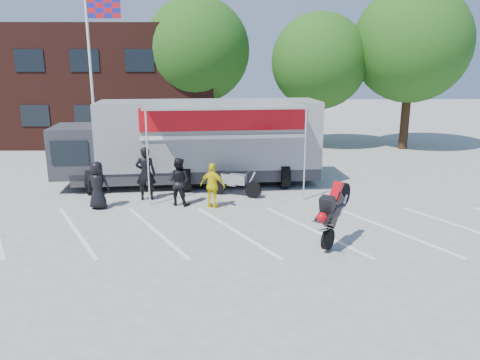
{
  "coord_description": "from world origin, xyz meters",
  "views": [
    {
      "loc": [
        0.25,
        -12.36,
        5.01
      ],
      "look_at": [
        0.38,
        2.1,
        1.3
      ],
      "focal_mm": 35.0,
      "sensor_mm": 36.0,
      "label": 1
    }
  ],
  "objects_px": {
    "stunt_bike_rider": "(337,244)",
    "spectator_leather_c": "(179,182)",
    "tree_mid": "(319,61)",
    "tree_right": "(411,44)",
    "spectator_leather_a": "(98,185)",
    "tree_left": "(197,50)",
    "spectator_hivis": "(213,186)",
    "parked_motorcycle": "(235,196)",
    "flagpole": "(95,59)",
    "transporter_truck": "(199,184)",
    "spectator_leather_b": "(146,173)"
  },
  "relations": [
    {
      "from": "tree_right",
      "to": "spectator_leather_a",
      "type": "bearing_deg",
      "value": -142.19
    },
    {
      "from": "tree_right",
      "to": "spectator_hivis",
      "type": "relative_size",
      "value": 5.72
    },
    {
      "from": "stunt_bike_rider",
      "to": "spectator_leather_b",
      "type": "relative_size",
      "value": 0.99
    },
    {
      "from": "tree_right",
      "to": "spectator_hivis",
      "type": "height_order",
      "value": "tree_right"
    },
    {
      "from": "stunt_bike_rider",
      "to": "spectator_leather_c",
      "type": "relative_size",
      "value": 1.15
    },
    {
      "from": "tree_right",
      "to": "stunt_bike_rider",
      "type": "relative_size",
      "value": 4.65
    },
    {
      "from": "transporter_truck",
      "to": "spectator_hivis",
      "type": "relative_size",
      "value": 6.77
    },
    {
      "from": "spectator_leather_c",
      "to": "spectator_hivis",
      "type": "distance_m",
      "value": 1.28
    },
    {
      "from": "spectator_leather_b",
      "to": "spectator_leather_c",
      "type": "relative_size",
      "value": 1.16
    },
    {
      "from": "parked_motorcycle",
      "to": "spectator_leather_a",
      "type": "relative_size",
      "value": 1.27
    },
    {
      "from": "tree_mid",
      "to": "transporter_truck",
      "type": "distance_m",
      "value": 11.65
    },
    {
      "from": "tree_mid",
      "to": "transporter_truck",
      "type": "height_order",
      "value": "tree_mid"
    },
    {
      "from": "spectator_hivis",
      "to": "spectator_leather_c",
      "type": "bearing_deg",
      "value": 6.69
    },
    {
      "from": "tree_mid",
      "to": "tree_right",
      "type": "height_order",
      "value": "tree_right"
    },
    {
      "from": "spectator_hivis",
      "to": "spectator_leather_b",
      "type": "bearing_deg",
      "value": 1.25
    },
    {
      "from": "stunt_bike_rider",
      "to": "spectator_leather_b",
      "type": "distance_m",
      "value": 7.62
    },
    {
      "from": "transporter_truck",
      "to": "spectator_leather_a",
      "type": "distance_m",
      "value": 4.69
    },
    {
      "from": "tree_mid",
      "to": "spectator_leather_a",
      "type": "bearing_deg",
      "value": -128.98
    },
    {
      "from": "spectator_leather_b",
      "to": "tree_mid",
      "type": "bearing_deg",
      "value": -129.35
    },
    {
      "from": "tree_left",
      "to": "parked_motorcycle",
      "type": "height_order",
      "value": "tree_left"
    },
    {
      "from": "tree_left",
      "to": "tree_right",
      "type": "distance_m",
      "value": 12.1
    },
    {
      "from": "spectator_leather_a",
      "to": "spectator_leather_c",
      "type": "bearing_deg",
      "value": -164.31
    },
    {
      "from": "flagpole",
      "to": "transporter_truck",
      "type": "distance_m",
      "value": 7.85
    },
    {
      "from": "tree_right",
      "to": "spectator_leather_c",
      "type": "xyz_separation_m",
      "value": [
        -11.78,
        -10.86,
        -5.02
      ]
    },
    {
      "from": "transporter_truck",
      "to": "spectator_leather_c",
      "type": "bearing_deg",
      "value": -104.87
    },
    {
      "from": "flagpole",
      "to": "spectator_hivis",
      "type": "relative_size",
      "value": 5.02
    },
    {
      "from": "tree_mid",
      "to": "spectator_hivis",
      "type": "xyz_separation_m",
      "value": [
        -5.56,
        -11.72,
        -4.15
      ]
    },
    {
      "from": "flagpole",
      "to": "transporter_truck",
      "type": "height_order",
      "value": "flagpole"
    },
    {
      "from": "tree_right",
      "to": "tree_mid",
      "type": "bearing_deg",
      "value": 174.29
    },
    {
      "from": "tree_mid",
      "to": "spectator_leather_a",
      "type": "xyz_separation_m",
      "value": [
        -9.52,
        -11.77,
        -4.11
      ]
    },
    {
      "from": "flagpole",
      "to": "spectator_leather_c",
      "type": "height_order",
      "value": "flagpole"
    },
    {
      "from": "tree_mid",
      "to": "spectator_leather_c",
      "type": "distance_m",
      "value": 13.85
    },
    {
      "from": "tree_left",
      "to": "spectator_hivis",
      "type": "distance_m",
      "value": 13.66
    },
    {
      "from": "spectator_leather_a",
      "to": "parked_motorcycle",
      "type": "bearing_deg",
      "value": -155.37
    },
    {
      "from": "spectator_leather_c",
      "to": "tree_mid",
      "type": "bearing_deg",
      "value": -102.91
    },
    {
      "from": "flagpole",
      "to": "tree_right",
      "type": "distance_m",
      "value": 16.88
    },
    {
      "from": "tree_left",
      "to": "tree_mid",
      "type": "distance_m",
      "value": 7.1
    },
    {
      "from": "tree_left",
      "to": "stunt_bike_rider",
      "type": "relative_size",
      "value": 4.4
    },
    {
      "from": "stunt_bike_rider",
      "to": "spectator_leather_a",
      "type": "bearing_deg",
      "value": -167.97
    },
    {
      "from": "transporter_truck",
      "to": "spectator_hivis",
      "type": "distance_m",
      "value": 3.45
    },
    {
      "from": "tree_mid",
      "to": "parked_motorcycle",
      "type": "relative_size",
      "value": 3.64
    },
    {
      "from": "tree_left",
      "to": "stunt_bike_rider",
      "type": "distance_m",
      "value": 17.77
    },
    {
      "from": "parked_motorcycle",
      "to": "spectator_hivis",
      "type": "relative_size",
      "value": 1.33
    },
    {
      "from": "stunt_bike_rider",
      "to": "parked_motorcycle",
      "type": "bearing_deg",
      "value": 156.47
    },
    {
      "from": "spectator_leather_a",
      "to": "spectator_leather_b",
      "type": "bearing_deg",
      "value": -137.11
    },
    {
      "from": "tree_left",
      "to": "tree_mid",
      "type": "bearing_deg",
      "value": -8.13
    },
    {
      "from": "spectator_leather_c",
      "to": "spectator_hivis",
      "type": "relative_size",
      "value": 1.07
    },
    {
      "from": "flagpole",
      "to": "tree_mid",
      "type": "distance_m",
      "value": 12.31
    },
    {
      "from": "parked_motorcycle",
      "to": "tree_right",
      "type": "bearing_deg",
      "value": -23.54
    },
    {
      "from": "tree_left",
      "to": "stunt_bike_rider",
      "type": "height_order",
      "value": "tree_left"
    }
  ]
}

